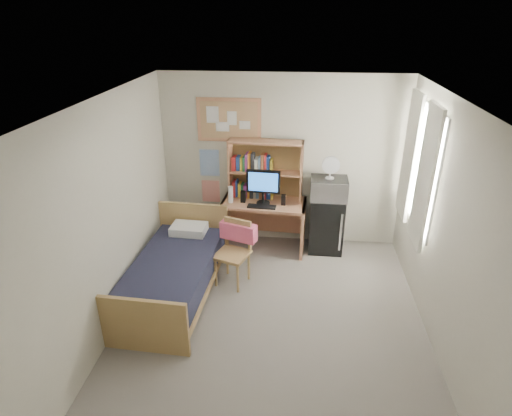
# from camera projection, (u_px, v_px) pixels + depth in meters

# --- Properties ---
(floor) EXTENTS (3.60, 4.20, 0.02)m
(floor) POSITION_uv_depth(u_px,v_px,m) (271.00, 323.00, 5.09)
(floor) COLOR gray
(floor) RESTS_ON ground
(ceiling) EXTENTS (3.60, 4.20, 0.02)m
(ceiling) POSITION_uv_depth(u_px,v_px,m) (275.00, 102.00, 3.98)
(ceiling) COLOR white
(ceiling) RESTS_ON wall_back
(wall_back) EXTENTS (3.60, 0.04, 2.60)m
(wall_back) POSITION_uv_depth(u_px,v_px,m) (282.00, 162.00, 6.43)
(wall_back) COLOR beige
(wall_back) RESTS_ON floor
(wall_front) EXTENTS (3.60, 0.04, 2.60)m
(wall_front) POSITION_uv_depth(u_px,v_px,m) (252.00, 382.00, 2.64)
(wall_front) COLOR beige
(wall_front) RESTS_ON floor
(wall_left) EXTENTS (0.04, 4.20, 2.60)m
(wall_left) POSITION_uv_depth(u_px,v_px,m) (109.00, 218.00, 4.69)
(wall_left) COLOR beige
(wall_left) RESTS_ON floor
(wall_right) EXTENTS (0.04, 4.20, 2.60)m
(wall_right) POSITION_uv_depth(u_px,v_px,m) (448.00, 234.00, 4.37)
(wall_right) COLOR beige
(wall_right) RESTS_ON floor
(window_unit) EXTENTS (0.10, 1.40, 1.70)m
(window_unit) POSITION_uv_depth(u_px,v_px,m) (419.00, 167.00, 5.33)
(window_unit) COLOR white
(window_unit) RESTS_ON wall_right
(curtain_left) EXTENTS (0.04, 0.55, 1.70)m
(curtain_left) POSITION_uv_depth(u_px,v_px,m) (425.00, 178.00, 4.97)
(curtain_left) COLOR white
(curtain_left) RESTS_ON wall_right
(curtain_right) EXTENTS (0.04, 0.55, 1.70)m
(curtain_right) POSITION_uv_depth(u_px,v_px,m) (409.00, 157.00, 5.70)
(curtain_right) COLOR white
(curtain_right) RESTS_ON wall_right
(bulletin_board) EXTENTS (0.94, 0.03, 0.64)m
(bulletin_board) POSITION_uv_depth(u_px,v_px,m) (229.00, 120.00, 6.22)
(bulletin_board) COLOR tan
(bulletin_board) RESTS_ON wall_back
(poster_wave) EXTENTS (0.30, 0.01, 0.42)m
(poster_wave) POSITION_uv_depth(u_px,v_px,m) (210.00, 163.00, 6.53)
(poster_wave) COLOR #2B60AC
(poster_wave) RESTS_ON wall_back
(poster_japan) EXTENTS (0.28, 0.01, 0.36)m
(poster_japan) POSITION_uv_depth(u_px,v_px,m) (211.00, 191.00, 6.73)
(poster_japan) COLOR red
(poster_japan) RESTS_ON wall_back
(desk) EXTENTS (1.29, 0.71, 0.78)m
(desk) POSITION_uv_depth(u_px,v_px,m) (264.00, 225.00, 6.53)
(desk) COLOR tan
(desk) RESTS_ON floor
(desk_chair) EXTENTS (0.57, 0.57, 0.89)m
(desk_chair) POSITION_uv_depth(u_px,v_px,m) (232.00, 254.00, 5.65)
(desk_chair) COLOR #AB8851
(desk_chair) RESTS_ON floor
(mini_fridge) EXTENTS (0.51, 0.51, 0.86)m
(mini_fridge) POSITION_uv_depth(u_px,v_px,m) (326.00, 224.00, 6.48)
(mini_fridge) COLOR black
(mini_fridge) RESTS_ON floor
(bed) EXTENTS (1.07, 1.99, 0.53)m
(bed) POSITION_uv_depth(u_px,v_px,m) (173.00, 279.00, 5.45)
(bed) COLOR black
(bed) RESTS_ON floor
(hutch) EXTENTS (1.11, 0.35, 0.89)m
(hutch) POSITION_uv_depth(u_px,v_px,m) (265.00, 170.00, 6.31)
(hutch) COLOR tan
(hutch) RESTS_ON desk
(monitor) EXTENTS (0.49, 0.07, 0.52)m
(monitor) POSITION_uv_depth(u_px,v_px,m) (263.00, 187.00, 6.20)
(monitor) COLOR black
(monitor) RESTS_ON desk
(keyboard) EXTENTS (0.42, 0.16, 0.02)m
(keyboard) POSITION_uv_depth(u_px,v_px,m) (262.00, 207.00, 6.18)
(keyboard) COLOR black
(keyboard) RESTS_ON desk
(speaker_left) EXTENTS (0.08, 0.08, 0.17)m
(speaker_left) POSITION_uv_depth(u_px,v_px,m) (243.00, 197.00, 6.32)
(speaker_left) COLOR black
(speaker_left) RESTS_ON desk
(speaker_right) EXTENTS (0.07, 0.07, 0.16)m
(speaker_right) POSITION_uv_depth(u_px,v_px,m) (283.00, 200.00, 6.24)
(speaker_right) COLOR black
(speaker_right) RESTS_ON desk
(water_bottle) EXTENTS (0.08, 0.08, 0.25)m
(water_bottle) POSITION_uv_depth(u_px,v_px,m) (231.00, 195.00, 6.30)
(water_bottle) COLOR white
(water_bottle) RESTS_ON desk
(hoodie) EXTENTS (0.52, 0.31, 0.24)m
(hoodie) POSITION_uv_depth(u_px,v_px,m) (239.00, 231.00, 5.71)
(hoodie) COLOR #E9587A
(hoodie) RESTS_ON desk_chair
(microwave) EXTENTS (0.54, 0.41, 0.31)m
(microwave) POSITION_uv_depth(u_px,v_px,m) (329.00, 188.00, 6.22)
(microwave) COLOR silver
(microwave) RESTS_ON mini_fridge
(desk_fan) EXTENTS (0.25, 0.25, 0.31)m
(desk_fan) POSITION_uv_depth(u_px,v_px,m) (330.00, 168.00, 6.09)
(desk_fan) COLOR white
(desk_fan) RESTS_ON microwave
(pillow) EXTENTS (0.50, 0.36, 0.12)m
(pillow) POSITION_uv_depth(u_px,v_px,m) (189.00, 229.00, 5.98)
(pillow) COLOR white
(pillow) RESTS_ON bed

